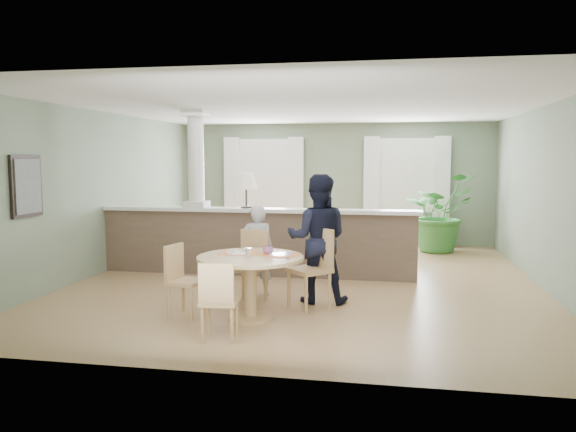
% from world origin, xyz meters
% --- Properties ---
extents(ground, '(8.00, 8.00, 0.00)m').
position_xyz_m(ground, '(0.00, 0.00, 0.00)').
color(ground, tan).
rests_on(ground, ground).
extents(room_shell, '(7.02, 8.02, 2.71)m').
position_xyz_m(room_shell, '(-0.03, 0.63, 1.81)').
color(room_shell, gray).
rests_on(room_shell, ground).
extents(pony_wall, '(5.32, 0.38, 2.70)m').
position_xyz_m(pony_wall, '(-0.99, 0.20, 0.71)').
color(pony_wall, brown).
rests_on(pony_wall, ground).
extents(sofa, '(3.34, 2.01, 0.91)m').
position_xyz_m(sofa, '(-0.77, 1.46, 0.46)').
color(sofa, '#856348').
rests_on(sofa, ground).
extents(houseplant, '(1.92, 1.91, 1.61)m').
position_xyz_m(houseplant, '(2.25, 3.20, 0.81)').
color(houseplant, '#2F6F2C').
rests_on(houseplant, ground).
extents(dining_table, '(1.27, 1.27, 0.86)m').
position_xyz_m(dining_table, '(-0.35, -2.29, 0.61)').
color(dining_table, tan).
rests_on(dining_table, ground).
extents(chair_far_boy, '(0.52, 0.52, 0.96)m').
position_xyz_m(chair_far_boy, '(-0.56, -1.46, 0.53)').
color(chair_far_boy, tan).
rests_on(chair_far_boy, ground).
extents(chair_far_man, '(0.65, 0.65, 1.02)m').
position_xyz_m(chair_far_man, '(0.32, -1.61, 0.56)').
color(chair_far_man, tan).
rests_on(chair_far_man, ground).
extents(chair_near, '(0.42, 0.42, 0.85)m').
position_xyz_m(chair_near, '(-0.49, -3.14, 0.47)').
color(chair_near, tan).
rests_on(chair_near, ground).
extents(chair_side, '(0.47, 0.47, 0.87)m').
position_xyz_m(chair_side, '(-1.22, -2.27, 0.48)').
color(chair_side, tan).
rests_on(chair_side, ground).
extents(child_person, '(0.53, 0.41, 1.28)m').
position_xyz_m(child_person, '(-0.56, -1.11, 0.64)').
color(child_person, '#A4A4A9').
rests_on(child_person, ground).
extents(man_person, '(0.87, 0.70, 1.71)m').
position_xyz_m(man_person, '(0.32, -1.33, 0.86)').
color(man_person, black).
rests_on(man_person, ground).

